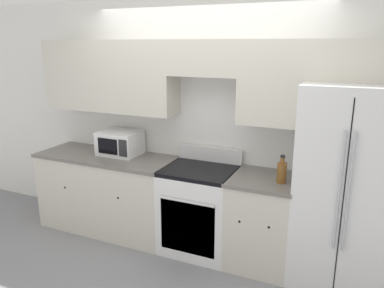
{
  "coord_description": "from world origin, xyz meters",
  "views": [
    {
      "loc": [
        1.48,
        -3.01,
        2.13
      ],
      "look_at": [
        0.0,
        0.31,
        1.15
      ],
      "focal_mm": 35.0,
      "sensor_mm": 36.0,
      "label": 1
    }
  ],
  "objects_px": {
    "microwave": "(120,143)",
    "oven_range": "(199,209)",
    "refrigerator": "(345,186)",
    "bottle": "(282,172)"
  },
  "relations": [
    {
      "from": "oven_range",
      "to": "refrigerator",
      "type": "height_order",
      "value": "refrigerator"
    },
    {
      "from": "microwave",
      "to": "oven_range",
      "type": "bearing_deg",
      "value": -5.85
    },
    {
      "from": "refrigerator",
      "to": "microwave",
      "type": "height_order",
      "value": "refrigerator"
    },
    {
      "from": "oven_range",
      "to": "bottle",
      "type": "bearing_deg",
      "value": -3.95
    },
    {
      "from": "oven_range",
      "to": "microwave",
      "type": "xyz_separation_m",
      "value": [
        -1.03,
        0.11,
        0.58
      ]
    },
    {
      "from": "oven_range",
      "to": "bottle",
      "type": "relative_size",
      "value": 4.07
    },
    {
      "from": "oven_range",
      "to": "microwave",
      "type": "distance_m",
      "value": 1.19
    },
    {
      "from": "microwave",
      "to": "bottle",
      "type": "xyz_separation_m",
      "value": [
        1.86,
        -0.16,
        -0.03
      ]
    },
    {
      "from": "refrigerator",
      "to": "microwave",
      "type": "distance_m",
      "value": 2.41
    },
    {
      "from": "refrigerator",
      "to": "microwave",
      "type": "relative_size",
      "value": 4.0
    }
  ]
}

